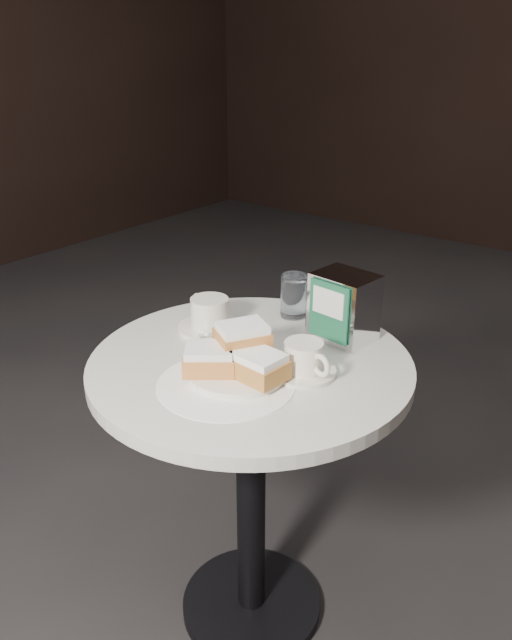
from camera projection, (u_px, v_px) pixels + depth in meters
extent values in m
plane|color=black|center=(251.00, 607.00, 1.65)|extent=(7.00, 7.00, 0.00)
cylinder|color=black|center=(251.00, 603.00, 1.65)|extent=(0.36, 0.36, 0.03)
cylinder|color=black|center=(251.00, 498.00, 1.50)|extent=(0.07, 0.07, 0.70)
cylinder|color=silver|center=(250.00, 365.00, 1.35)|extent=(0.70, 0.70, 0.03)
cylinder|color=white|center=(226.00, 384.00, 1.25)|extent=(0.37, 0.37, 0.00)
cylinder|color=silver|center=(236.00, 372.00, 1.28)|extent=(0.26, 0.26, 0.02)
cube|color=#D08240|center=(209.00, 362.00, 1.26)|extent=(0.13, 0.13, 0.04)
cube|color=white|center=(209.00, 350.00, 1.25)|extent=(0.12, 0.12, 0.02)
cube|color=#BA7D39|center=(259.00, 369.00, 1.24)|extent=(0.11, 0.09, 0.04)
cube|color=white|center=(259.00, 357.00, 1.22)|extent=(0.10, 0.08, 0.02)
cube|color=#C9803E|center=(243.00, 340.00, 1.28)|extent=(0.12, 0.13, 0.04)
cube|color=white|center=(242.00, 328.00, 1.27)|extent=(0.11, 0.12, 0.02)
cylinder|color=white|center=(210.00, 328.00, 1.48)|extent=(0.20, 0.20, 0.01)
cylinder|color=silver|center=(210.00, 312.00, 1.46)|extent=(0.11, 0.11, 0.07)
cylinder|color=#946751|center=(209.00, 301.00, 1.45)|extent=(0.11, 0.11, 0.00)
torus|color=silver|center=(198.00, 304.00, 1.51)|extent=(0.06, 0.03, 0.06)
cube|color=#AFAFB3|center=(222.00, 333.00, 1.43)|extent=(0.07, 0.09, 0.00)
sphere|color=silver|center=(242.00, 327.00, 1.45)|extent=(0.02, 0.02, 0.02)
cylinder|color=silver|center=(303.00, 371.00, 1.29)|extent=(0.17, 0.17, 0.01)
cylinder|color=white|center=(304.00, 356.00, 1.27)|extent=(0.10, 0.10, 0.06)
cylinder|color=brown|center=(304.00, 345.00, 1.26)|extent=(0.09, 0.09, 0.00)
torus|color=silver|center=(321.00, 366.00, 1.23)|extent=(0.05, 0.02, 0.05)
cube|color=#B0B0B4|center=(287.00, 359.00, 1.32)|extent=(0.01, 0.10, 0.00)
sphere|color=silver|center=(304.00, 351.00, 1.35)|extent=(0.02, 0.02, 0.02)
cylinder|color=white|center=(294.00, 296.00, 1.53)|extent=(0.08, 0.08, 0.11)
cylinder|color=white|center=(294.00, 297.00, 1.54)|extent=(0.07, 0.07, 0.09)
cylinder|color=white|center=(319.00, 306.00, 1.48)|extent=(0.08, 0.08, 0.10)
cylinder|color=white|center=(319.00, 308.00, 1.48)|extent=(0.07, 0.07, 0.09)
cube|color=silver|center=(344.00, 307.00, 1.41)|extent=(0.14, 0.12, 0.16)
cube|color=#19593B|center=(329.00, 312.00, 1.37)|extent=(0.11, 0.02, 0.13)
cube|color=silver|center=(328.00, 303.00, 1.36)|extent=(0.08, 0.01, 0.06)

